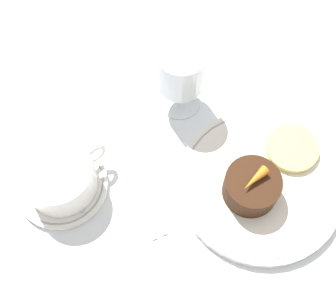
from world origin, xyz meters
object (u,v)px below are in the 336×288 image
at_px(wine_glass, 183,71).
at_px(dessert_cake, 252,187).
at_px(dinner_plate, 260,184).
at_px(fork, 165,248).
at_px(coffee_cup, 59,177).

relative_size(wine_glass, dessert_cake, 1.60).
height_order(dinner_plate, dessert_cake, dessert_cake).
bearing_deg(dinner_plate, wine_glass, 91.31).
height_order(fork, dessert_cake, dessert_cake).
height_order(coffee_cup, dessert_cake, coffee_cup).
bearing_deg(fork, wine_glass, 47.84).
xyz_separation_m(dinner_plate, wine_glass, (-0.00, 0.18, 0.07)).
bearing_deg(coffee_cup, dessert_cake, -38.86).
distance_m(dinner_plate, fork, 0.16).
bearing_deg(coffee_cup, dinner_plate, -35.74).
xyz_separation_m(fork, dessert_cake, (0.14, -0.01, 0.03)).
xyz_separation_m(dinner_plate, dessert_cake, (-0.02, -0.00, 0.03)).
bearing_deg(dinner_plate, dessert_cake, -175.77).
bearing_deg(dinner_plate, coffee_cup, 144.26).
bearing_deg(dessert_cake, fork, 176.71).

